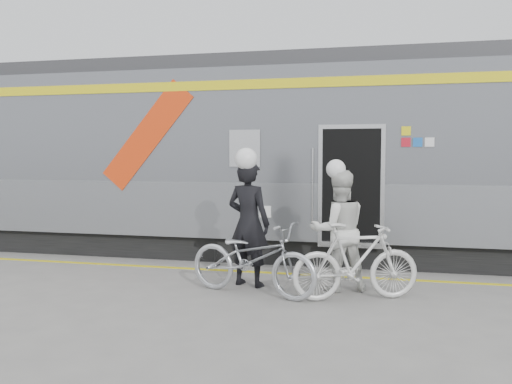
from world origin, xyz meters
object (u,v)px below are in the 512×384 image
(bicycle_left, at_px, (252,258))
(bicycle_right, at_px, (356,261))
(man, at_px, (249,223))
(woman, at_px, (339,230))

(bicycle_left, xyz_separation_m, bicycle_right, (1.54, 0.06, 0.01))
(man, relative_size, bicycle_left, 0.95)
(man, xyz_separation_m, bicycle_right, (1.74, -0.49, -0.45))
(woman, bearing_deg, bicycle_right, 96.94)
(bicycle_left, height_order, bicycle_right, bicycle_right)
(bicycle_left, height_order, woman, woman)
(bicycle_left, distance_m, woman, 1.44)
(man, distance_m, bicycle_left, 0.74)
(man, height_order, woman, man)
(man, distance_m, bicycle_right, 1.87)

